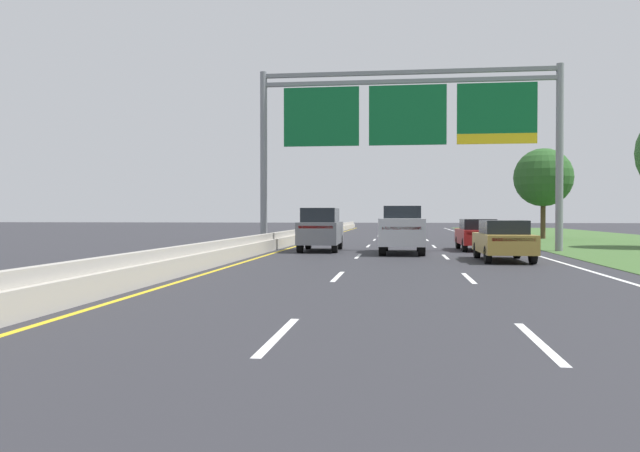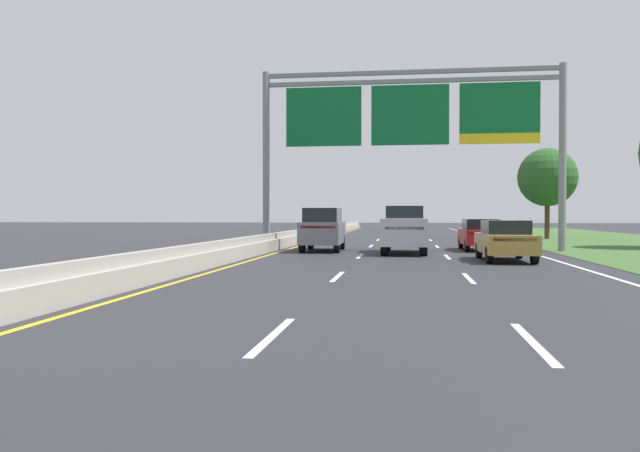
{
  "view_description": "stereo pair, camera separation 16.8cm",
  "coord_description": "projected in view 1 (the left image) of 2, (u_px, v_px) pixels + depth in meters",
  "views": [
    {
      "loc": [
        -0.08,
        1.38,
        1.78
      ],
      "look_at": [
        -2.42,
        19.96,
        1.45
      ],
      "focal_mm": 35.51,
      "sensor_mm": 36.0,
      "label": 1
    },
    {
      "loc": [
        0.08,
        1.4,
        1.78
      ],
      "look_at": [
        -2.42,
        19.96,
        1.45
      ],
      "focal_mm": 35.51,
      "sensor_mm": 36.0,
      "label": 2
    }
  ],
  "objects": [
    {
      "name": "overhead_sign_gantry",
      "position": [
        407.0,
        122.0,
        31.56
      ],
      "size": [
        15.06,
        0.42,
        9.14
      ],
      "color": "gray",
      "rests_on": "ground"
    },
    {
      "name": "median_barrier_concrete",
      "position": [
        278.0,
        241.0,
        34.19
      ],
      "size": [
        0.6,
        110.0,
        0.85
      ],
      "color": "#A8A399",
      "rests_on": "ground"
    },
    {
      "name": "lane_striping",
      "position": [
        401.0,
        249.0,
        32.91
      ],
      "size": [
        11.96,
        106.0,
        0.01
      ],
      "color": "white",
      "rests_on": "ground"
    },
    {
      "name": "ground_plane",
      "position": [
        401.0,
        249.0,
        33.37
      ],
      "size": [
        220.0,
        220.0,
        0.0
      ],
      "primitive_type": "plane",
      "color": "#2B2B30"
    },
    {
      "name": "roadside_tree_far",
      "position": [
        543.0,
        178.0,
        46.76
      ],
      "size": [
        4.3,
        4.3,
        6.71
      ],
      "color": "#4C3823",
      "rests_on": "ground"
    },
    {
      "name": "car_red_right_lane_sedan",
      "position": [
        478.0,
        234.0,
        31.72
      ],
      "size": [
        1.87,
        4.42,
        1.57
      ],
      "rotation": [
        0.0,
        0.0,
        1.58
      ],
      "color": "maroon",
      "rests_on": "ground"
    },
    {
      "name": "pickup_truck_silver",
      "position": [
        402.0,
        230.0,
        29.31
      ],
      "size": [
        2.05,
        5.42,
        2.2
      ],
      "rotation": [
        0.0,
        0.0,
        1.56
      ],
      "color": "#B2B5BA",
      "rests_on": "ground"
    },
    {
      "name": "car_grey_left_lane_suv",
      "position": [
        321.0,
        229.0,
        31.13
      ],
      "size": [
        2.0,
        4.74,
        2.11
      ],
      "rotation": [
        0.0,
        0.0,
        1.59
      ],
      "color": "slate",
      "rests_on": "ground"
    },
    {
      "name": "car_gold_right_lane_sedan",
      "position": [
        503.0,
        240.0,
        24.44
      ],
      "size": [
        1.86,
        4.42,
        1.57
      ],
      "rotation": [
        0.0,
        0.0,
        1.58
      ],
      "color": "#A38438",
      "rests_on": "ground"
    }
  ]
}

